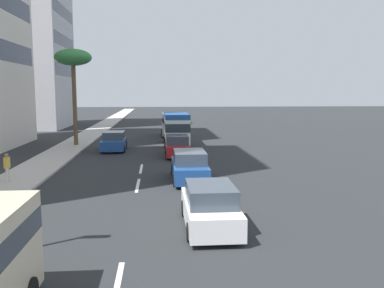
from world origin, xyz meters
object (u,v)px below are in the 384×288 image
van_seventh (171,123)px  car_second (114,142)px  car_sixth (189,166)px  car_third (210,207)px  minibus_fifth (176,127)px  pedestrian_near_lamp (7,166)px  palm_tree (73,60)px  car_lead (177,146)px

van_seventh → car_second: bearing=154.9°
car_second → car_sixth: (-12.27, -5.44, 0.04)m
car_third → minibus_fifth: bearing=0.2°
car_second → pedestrian_near_lamp: pedestrian_near_lamp is taller
car_third → palm_tree: bearing=21.7°
car_third → van_seventh: bearing=0.6°
car_lead → minibus_fifth: (7.17, -0.28, 0.84)m
car_second → minibus_fifth: bearing=123.4°
car_sixth → pedestrian_near_lamp: (-0.14, 9.86, 0.18)m
pedestrian_near_lamp → palm_tree: 16.96m
car_second → minibus_fifth: size_ratio=0.65×
car_third → minibus_fifth: (23.97, 0.10, 0.84)m
minibus_fifth → pedestrian_near_lamp: (-16.01, 9.87, -0.63)m
car_second → car_third: (-20.37, -5.56, 0.02)m
car_lead → minibus_fifth: size_ratio=0.69×
car_lead → car_second: size_ratio=1.05×
car_second → car_third: car_third is taller
car_lead → van_seventh: 14.74m
car_second → van_seventh: size_ratio=0.83×
minibus_fifth → car_sixth: size_ratio=1.31×
car_second → car_third: bearing=15.3°
car_third → minibus_fifth: minibus_fifth is taller
car_sixth → van_seventh: (23.42, 0.22, 0.66)m
car_second → van_seventh: (11.15, -5.22, 0.70)m
pedestrian_near_lamp → minibus_fifth: bearing=156.6°
car_third → palm_tree: 26.22m
pedestrian_near_lamp → car_third: bearing=59.7°
car_third → car_lead: bearing=1.3°
car_second → palm_tree: 8.55m
car_third → minibus_fifth: 23.98m
car_third → pedestrian_near_lamp: bearing=51.4°
minibus_fifth → car_sixth: (-15.87, 0.02, -0.81)m
car_sixth → van_seventh: 23.43m
minibus_fifth → palm_tree: palm_tree is taller
car_sixth → palm_tree: (15.40, 9.21, 6.97)m
van_seventh → palm_tree: bearing=131.8°
van_seventh → car_sixth: bearing=-179.5°
car_lead → palm_tree: 13.18m
car_third → palm_tree: palm_tree is taller
car_lead → car_third: 16.80m
car_lead → palm_tree: (6.70, 8.95, 6.99)m
pedestrian_near_lamp → palm_tree: (15.54, -0.64, 6.78)m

